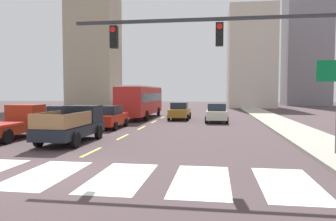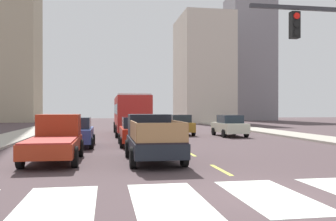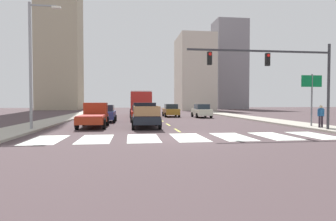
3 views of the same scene
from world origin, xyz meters
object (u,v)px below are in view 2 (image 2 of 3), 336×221
(pickup_stakebed, at_px, (152,138))
(city_bus, at_px, (130,112))
(pickup_dark, at_px, (56,139))
(sedan_far, at_px, (229,126))
(sedan_mid, at_px, (180,125))
(sedan_near_left, at_px, (136,131))
(sedan_near_right, at_px, (77,132))

(pickup_stakebed, bearing_deg, city_bus, 91.06)
(pickup_dark, xyz_separation_m, sedan_far, (11.96, 11.97, -0.06))
(pickup_dark, distance_m, sedan_mid, 16.51)
(city_bus, height_order, sedan_near_left, city_bus)
(sedan_far, distance_m, sedan_near_right, 13.21)
(city_bus, distance_m, sedan_near_right, 10.30)
(sedan_mid, relative_size, sedan_near_right, 1.00)
(sedan_far, height_order, sedan_near_right, same)
(pickup_dark, bearing_deg, sedan_mid, 62.88)
(city_bus, bearing_deg, sedan_far, -21.18)
(city_bus, bearing_deg, sedan_near_left, -91.37)
(pickup_dark, xyz_separation_m, sedan_near_right, (0.44, 5.50, -0.06))
(sedan_near_left, distance_m, sedan_near_right, 3.47)
(pickup_dark, xyz_separation_m, sedan_mid, (8.31, 14.27, -0.06))
(city_bus, bearing_deg, sedan_mid, -10.22)
(pickup_dark, xyz_separation_m, city_bus, (4.17, 15.04, 1.03))
(sedan_far, distance_m, sedan_near_left, 10.18)
(sedan_near_left, bearing_deg, sedan_mid, 63.77)
(city_bus, height_order, sedan_near_right, city_bus)
(pickup_dark, relative_size, sedan_near_left, 1.18)
(sedan_mid, xyz_separation_m, sedan_near_left, (-4.41, -8.52, 0.00))
(sedan_near_left, height_order, sedan_near_right, same)
(sedan_near_left, bearing_deg, pickup_dark, -123.01)
(pickup_dark, height_order, city_bus, city_bus)
(pickup_stakebed, relative_size, city_bus, 0.48)
(pickup_dark, relative_size, sedan_near_right, 1.18)
(city_bus, xyz_separation_m, sedan_near_right, (-3.74, -9.54, -1.09))
(city_bus, height_order, sedan_mid, city_bus)
(pickup_dark, distance_m, sedan_near_left, 6.95)
(pickup_stakebed, height_order, sedan_near_right, pickup_stakebed)
(pickup_dark, relative_size, sedan_far, 1.18)
(sedan_far, bearing_deg, city_bus, 159.90)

